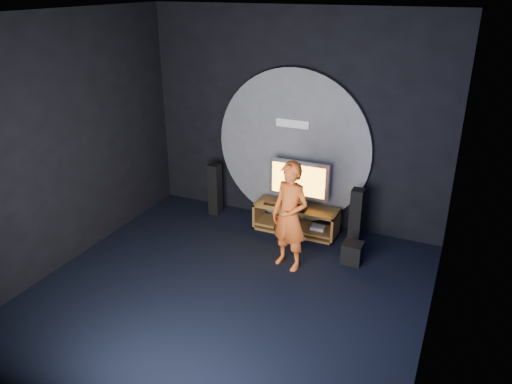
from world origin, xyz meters
TOP-DOWN VIEW (x-y plane):
  - floor at (0.00, 0.00)m, footprint 5.00×5.00m
  - back_wall at (0.00, 2.50)m, footprint 5.00×0.04m
  - front_wall at (0.00, -2.50)m, footprint 5.00×0.04m
  - left_wall at (-2.50, 0.00)m, footprint 0.04×5.00m
  - right_wall at (2.50, 0.00)m, footprint 0.04×5.00m
  - ceiling at (0.00, 0.00)m, footprint 5.00×5.00m
  - wall_disc_panel at (0.00, 2.44)m, footprint 2.60×0.11m
  - media_console at (0.24, 2.05)m, footprint 1.37×0.45m
  - tv at (0.23, 2.12)m, footprint 0.99×0.22m
  - center_speaker at (0.23, 1.93)m, footprint 0.40×0.15m
  - remote at (-0.20, 1.93)m, footprint 0.18×0.05m
  - tower_speaker_left at (-1.31, 2.13)m, footprint 0.18×0.20m
  - tower_speaker_right at (1.21, 2.05)m, footprint 0.18×0.20m
  - subwoofer at (1.32, 1.47)m, footprint 0.28×0.28m
  - player at (0.50, 1.00)m, footprint 0.67×0.54m

SIDE VIEW (x-z plane):
  - floor at x=0.00m, z-range 0.00..0.00m
  - subwoofer at x=1.32m, z-range 0.00..0.31m
  - media_console at x=0.24m, z-range -0.03..0.42m
  - tower_speaker_left at x=-1.31m, z-range 0.00..0.92m
  - tower_speaker_right at x=1.21m, z-range 0.00..0.92m
  - remote at x=-0.20m, z-range 0.45..0.47m
  - center_speaker at x=0.23m, z-range 0.45..0.60m
  - player at x=0.50m, z-range 0.00..1.59m
  - tv at x=0.23m, z-range 0.49..1.24m
  - wall_disc_panel at x=0.00m, z-range 0.00..2.60m
  - back_wall at x=0.00m, z-range 0.00..3.50m
  - front_wall at x=0.00m, z-range 0.00..3.50m
  - left_wall at x=-2.50m, z-range 0.00..3.50m
  - right_wall at x=2.50m, z-range 0.00..3.50m
  - ceiling at x=0.00m, z-range 3.50..3.51m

